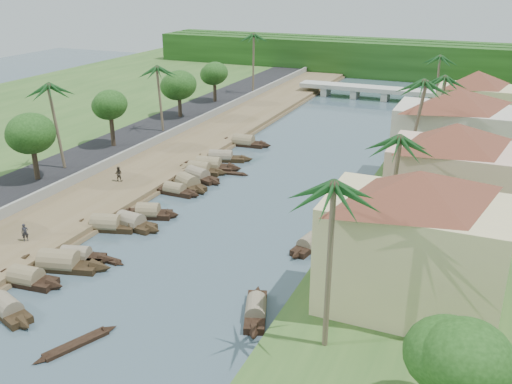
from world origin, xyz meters
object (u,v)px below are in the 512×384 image
at_px(sampan_1, 26,279).
at_px(bridge, 370,90).
at_px(sampan_0, 7,309).
at_px(person_near, 25,232).
at_px(building_near, 413,240).

bearing_deg(sampan_1, bridge, 77.82).
relative_size(sampan_0, sampan_1, 1.00).
bearing_deg(person_near, sampan_0, -98.94).
height_order(bridge, sampan_0, bridge).
distance_m(building_near, person_near, 33.81).
xyz_separation_m(bridge, person_near, (-14.41, -76.15, -0.09)).
height_order(sampan_1, person_near, person_near).
bearing_deg(sampan_1, sampan_0, -69.92).
height_order(building_near, sampan_1, building_near).
xyz_separation_m(sampan_1, person_near, (-4.50, 4.78, 1.21)).
bearing_deg(building_near, sampan_1, -166.53).
bearing_deg(bridge, sampan_0, -95.44).
xyz_separation_m(bridge, building_near, (18.99, -74.00, 4.66)).
height_order(sampan_0, person_near, person_near).
distance_m(building_near, sampan_0, 29.76).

